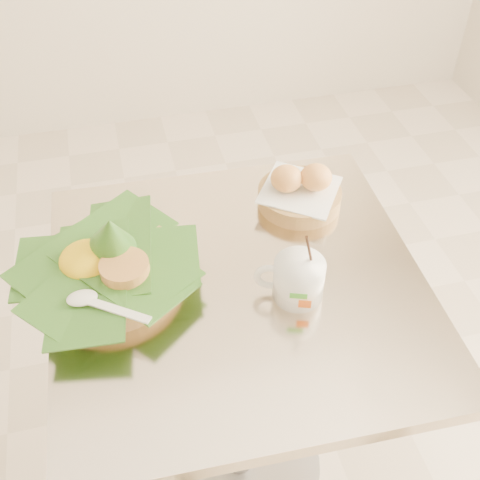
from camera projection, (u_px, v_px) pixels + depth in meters
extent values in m
plane|color=beige|center=(175.00, 471.00, 1.64)|extent=(3.60, 3.60, 0.00)
cylinder|color=gray|center=(239.00, 464.00, 1.64)|extent=(0.44, 0.44, 0.03)
cylinder|color=gray|center=(239.00, 391.00, 1.40)|extent=(0.07, 0.07, 0.69)
cube|color=beige|center=(239.00, 287.00, 1.15)|extent=(0.72, 0.72, 0.03)
cylinder|color=tan|center=(110.00, 271.00, 1.13)|extent=(0.27, 0.27, 0.04)
cone|color=#2A5D1A|center=(111.00, 237.00, 1.08)|extent=(0.13, 0.15, 0.14)
ellipsoid|color=yellow|center=(86.00, 260.00, 1.11)|extent=(0.10, 0.10, 0.06)
cylinder|color=#CC9347|center=(125.00, 268.00, 1.08)|extent=(0.09, 0.09, 0.02)
cylinder|color=tan|center=(299.00, 197.00, 1.29)|extent=(0.18, 0.18, 0.04)
cube|color=white|center=(300.00, 190.00, 1.28)|extent=(0.21, 0.21, 0.01)
ellipsoid|color=orange|center=(287.00, 178.00, 1.26)|extent=(0.07, 0.07, 0.05)
ellipsoid|color=orange|center=(316.00, 177.00, 1.26)|extent=(0.07, 0.07, 0.05)
cylinder|color=white|center=(299.00, 279.00, 1.09)|extent=(0.09, 0.09, 0.08)
torus|color=white|center=(270.00, 277.00, 1.09)|extent=(0.06, 0.03, 0.06)
cylinder|color=#452813|center=(300.00, 265.00, 1.06)|extent=(0.09, 0.09, 0.01)
cylinder|color=black|center=(310.00, 254.00, 1.05)|extent=(0.04, 0.04, 0.12)
cube|color=green|center=(298.00, 296.00, 1.05)|extent=(0.03, 0.01, 0.01)
cube|color=orange|center=(305.00, 304.00, 1.06)|extent=(0.02, 0.01, 0.02)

